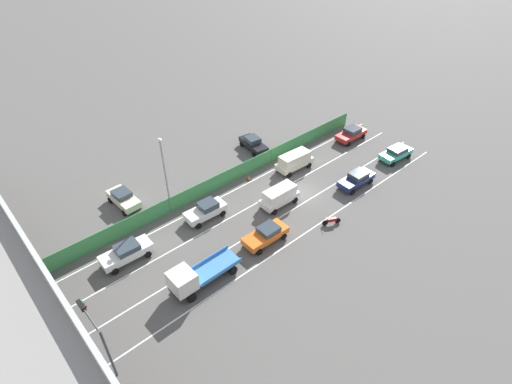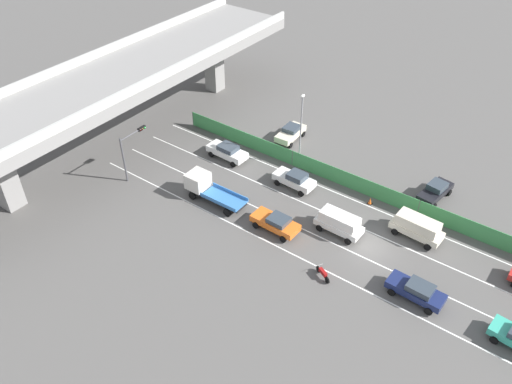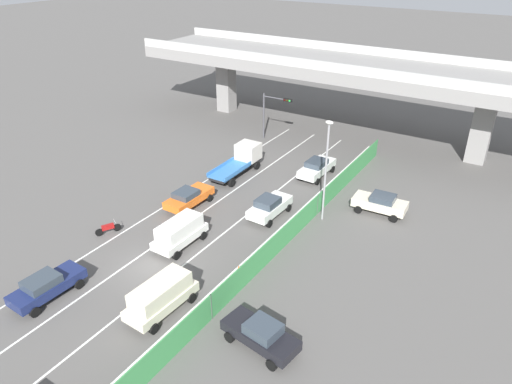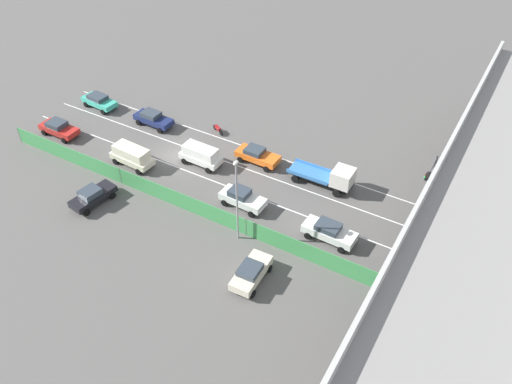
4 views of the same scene
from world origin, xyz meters
TOP-DOWN VIEW (x-y plane):
  - ground_plane at (0.00, 0.00)m, footprint 300.00×300.00m
  - lane_line_left_edge at (-4.95, 5.24)m, footprint 0.14×46.48m
  - lane_line_mid_left at (-1.65, 5.24)m, footprint 0.14×46.48m
  - lane_line_mid_right at (1.65, 5.24)m, footprint 0.14×46.48m
  - lane_line_right_edge at (4.95, 5.24)m, footprint 0.14×46.48m
  - green_fence at (6.41, 5.24)m, footprint 0.10×42.58m
  - car_sedan_white at (3.30, 18.72)m, footprint 2.11×4.70m
  - car_sedan_navy at (-3.33, -5.69)m, footprint 2.10×4.63m
  - car_taxi_teal at (-3.19, -13.62)m, footprint 2.32×4.49m
  - car_van_white at (-0.07, 3.06)m, footprint 2.04×4.38m
  - car_sedan_red at (3.37, -13.34)m, footprint 2.08×4.48m
  - car_hatchback_white at (3.30, 10.02)m, footprint 2.09×4.37m
  - car_taxi_orange at (-3.20, 7.84)m, footprint 2.10×4.56m
  - car_van_cream at (3.51, -2.86)m, footprint 2.26×4.73m
  - flatbed_truck_blue at (-3.29, 16.07)m, footprint 2.36×6.41m
  - motorcycle at (-5.74, 1.36)m, footprint 1.02×1.78m
  - parked_sedan_dark at (9.96, -2.12)m, footprint 4.59×2.44m
  - parked_sedan_cream at (10.61, 15.29)m, footprint 4.34×2.18m
  - traffic_light at (-4.82, 24.49)m, footprint 3.48×0.41m
  - street_lamp at (7.08, 11.90)m, footprint 0.60×0.36m
  - traffic_cone at (5.36, 2.57)m, footprint 0.47×0.47m

SIDE VIEW (x-z plane):
  - ground_plane at x=0.00m, z-range 0.00..0.00m
  - lane_line_left_edge at x=-4.95m, z-range 0.00..0.01m
  - lane_line_mid_left at x=-1.65m, z-range 0.00..0.01m
  - lane_line_mid_right at x=1.65m, z-range 0.00..0.01m
  - lane_line_right_edge at x=4.95m, z-range 0.00..0.01m
  - traffic_cone at x=5.36m, z-range -0.02..0.64m
  - motorcycle at x=-5.74m, z-range -0.01..0.93m
  - car_taxi_orange at x=-3.20m, z-range 0.09..1.67m
  - car_taxi_teal at x=-3.19m, z-range 0.11..1.67m
  - car_sedan_navy at x=-3.33m, z-range 0.09..1.70m
  - green_fence at x=6.41m, z-range 0.00..1.80m
  - car_sedan_red at x=3.37m, z-range 0.08..1.72m
  - parked_sedan_dark at x=9.96m, z-range 0.06..1.74m
  - parked_sedan_cream at x=10.61m, z-range 0.09..1.75m
  - car_sedan_white at x=3.30m, z-range 0.09..1.76m
  - car_hatchback_white at x=3.30m, z-range 0.07..1.82m
  - car_van_white at x=-0.07m, z-range 0.15..2.19m
  - car_van_cream at x=3.51m, z-range 0.15..2.23m
  - flatbed_truck_blue at x=-3.29m, z-range 0.05..2.49m
  - traffic_light at x=-4.82m, z-range 1.10..6.25m
  - street_lamp at x=7.08m, z-range 0.79..9.04m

